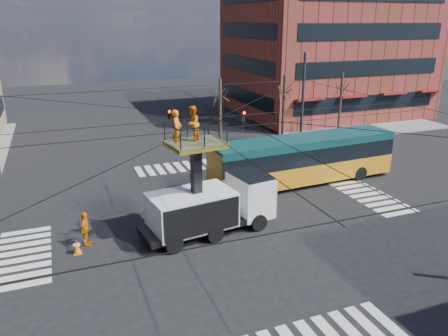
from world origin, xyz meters
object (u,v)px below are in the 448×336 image
Objects in this scene: city_bus at (303,159)px; flagger at (264,188)px; worker_ground at (85,229)px; traffic_cone at (77,247)px; utility_truck at (211,193)px.

city_bus reaches higher than flagger.
worker_ground is 10.77m from flagger.
flagger reaches higher than traffic_cone.
city_bus is at bearing 20.58° from utility_truck.
city_bus is 4.30m from flagger.
city_bus reaches higher than worker_ground.
city_bus is 7.94× the size of flagger.
worker_ground is (-6.24, 0.74, -1.26)m from utility_truck.
traffic_cone is at bearing -106.18° from flagger.
worker_ground is at bearing 165.10° from utility_truck.
city_bus is 7.52× the size of worker_ground.
city_bus is at bearing -56.56° from worker_ground.
city_bus reaches higher than traffic_cone.
city_bus is 18.52× the size of traffic_cone.
flagger is at bearing 13.32° from traffic_cone.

